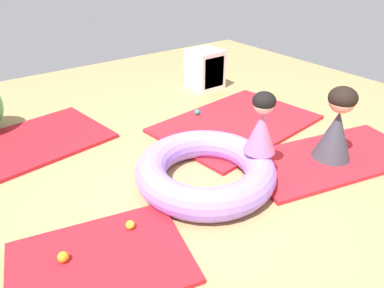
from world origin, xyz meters
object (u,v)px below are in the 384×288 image
(play_ball_orange, at_px, (63,257))
(play_ball_yellow, at_px, (130,225))
(storage_cube, at_px, (206,69))
(adult_seated, at_px, (337,125))
(play_ball_teal, at_px, (197,112))
(inflatable_cushion, at_px, (205,170))
(child_in_pink, at_px, (262,123))

(play_ball_orange, bearing_deg, play_ball_yellow, 2.07)
(play_ball_yellow, relative_size, storage_cube, 0.12)
(adult_seated, xyz_separation_m, play_ball_teal, (-0.45, 1.59, -0.32))
(inflatable_cushion, xyz_separation_m, adult_seated, (1.24, -0.43, 0.26))
(adult_seated, height_order, play_ball_yellow, adult_seated)
(play_ball_yellow, bearing_deg, inflatable_cushion, 11.24)
(adult_seated, distance_m, play_ball_teal, 1.68)
(inflatable_cushion, relative_size, play_ball_teal, 19.11)
(child_in_pink, relative_size, storage_cube, 0.99)
(adult_seated, relative_size, play_ball_teal, 11.22)
(child_in_pink, xyz_separation_m, play_ball_yellow, (-1.29, 0.03, -0.47))
(inflatable_cushion, bearing_deg, storage_cube, 51.46)
(adult_seated, bearing_deg, play_ball_orange, -79.14)
(play_ball_orange, height_order, storage_cube, storage_cube)
(adult_seated, xyz_separation_m, storage_cube, (0.29, 2.36, -0.11))
(child_in_pink, xyz_separation_m, adult_seated, (0.79, -0.23, -0.15))
(adult_seated, bearing_deg, inflatable_cushion, -92.79)
(adult_seated, bearing_deg, play_ball_yellow, -80.93)
(inflatable_cushion, distance_m, play_ball_yellow, 0.86)
(inflatable_cushion, relative_size, play_ball_yellow, 18.70)
(play_ball_orange, bearing_deg, play_ball_teal, 32.15)
(play_ball_teal, relative_size, storage_cube, 0.12)
(adult_seated, height_order, play_ball_teal, adult_seated)
(play_ball_teal, bearing_deg, child_in_pink, -104.06)
(storage_cube, bearing_deg, child_in_pink, -117.06)
(play_ball_orange, distance_m, storage_cube, 3.58)
(storage_cube, bearing_deg, adult_seated, -97.13)
(inflatable_cushion, distance_m, adult_seated, 1.34)
(play_ball_yellow, bearing_deg, play_ball_orange, -177.93)
(child_in_pink, distance_m, play_ball_orange, 1.86)
(inflatable_cushion, height_order, play_ball_yellow, inflatable_cushion)
(child_in_pink, distance_m, adult_seated, 0.84)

